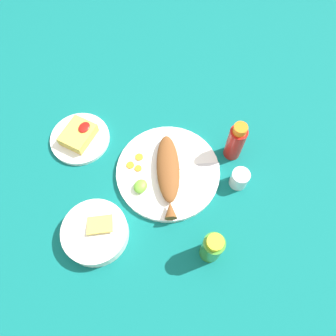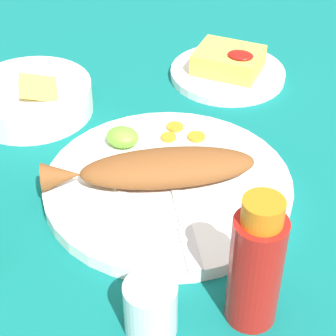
{
  "view_description": "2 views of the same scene",
  "coord_description": "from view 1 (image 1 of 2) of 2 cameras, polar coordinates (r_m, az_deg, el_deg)",
  "views": [
    {
      "loc": [
        -0.38,
        -0.19,
        0.94
      ],
      "look_at": [
        0.0,
        0.0,
        0.04
      ],
      "focal_mm": 35.0,
      "sensor_mm": 36.0,
      "label": 1
    },
    {
      "loc": [
        0.24,
        -0.56,
        0.52
      ],
      "look_at": [
        0.0,
        0.0,
        0.04
      ],
      "focal_mm": 65.0,
      "sensor_mm": 36.0,
      "label": 2
    }
  ],
  "objects": [
    {
      "name": "main_plate",
      "position": [
        1.03,
        0.0,
        -0.69
      ],
      "size": [
        0.32,
        0.32,
        0.02
      ],
      "primitive_type": "cylinder",
      "color": "white",
      "rests_on": "ground_plane"
    },
    {
      "name": "fork_far",
      "position": [
        1.01,
        4.45,
        -2.22
      ],
      "size": [
        0.15,
        0.13,
        0.0
      ],
      "rotation": [
        0.0,
        0.0,
        5.62
      ],
      "color": "silver",
      "rests_on": "main_plate"
    },
    {
      "name": "fried_fish",
      "position": [
        0.99,
        0.04,
        -0.65
      ],
      "size": [
        0.26,
        0.18,
        0.04
      ],
      "rotation": [
        0.0,
        0.0,
        0.52
      ],
      "color": "brown",
      "rests_on": "main_plate"
    },
    {
      "name": "carrot_slice_near",
      "position": [
        1.04,
        -5.02,
        1.97
      ],
      "size": [
        0.03,
        0.03,
        0.0
      ],
      "primitive_type": "cylinder",
      "color": "orange",
      "rests_on": "main_plate"
    },
    {
      "name": "fork_near",
      "position": [
        1.02,
        4.56,
        0.19
      ],
      "size": [
        0.11,
        0.16,
        0.0
      ],
      "rotation": [
        0.0,
        0.0,
        5.27
      ],
      "color": "silver",
      "rests_on": "main_plate"
    },
    {
      "name": "salt_cup",
      "position": [
        1.02,
        12.29,
        -1.93
      ],
      "size": [
        0.05,
        0.05,
        0.06
      ],
      "color": "silver",
      "rests_on": "ground_plane"
    },
    {
      "name": "carrot_slice_far",
      "position": [
        1.02,
        -5.21,
        -0.06
      ],
      "size": [
        0.02,
        0.02,
        0.0
      ],
      "primitive_type": "cylinder",
      "color": "orange",
      "rests_on": "main_plate"
    },
    {
      "name": "guacamole_bowl",
      "position": [
        0.97,
        -12.55,
        -10.85
      ],
      "size": [
        0.19,
        0.19,
        0.06
      ],
      "color": "white",
      "rests_on": "ground_plane"
    },
    {
      "name": "hot_sauce_bottle_green",
      "position": [
        0.9,
        7.67,
        -13.58
      ],
      "size": [
        0.06,
        0.06,
        0.14
      ],
      "color": "#3D8428",
      "rests_on": "ground_plane"
    },
    {
      "name": "carrot_slice_mid",
      "position": [
        1.03,
        -6.6,
        0.5
      ],
      "size": [
        0.02,
        0.02,
        0.0
      ],
      "primitive_type": "cylinder",
      "color": "orange",
      "rests_on": "main_plate"
    },
    {
      "name": "lime_wedge_main",
      "position": [
        0.99,
        -4.82,
        -3.19
      ],
      "size": [
        0.05,
        0.04,
        0.03
      ],
      "primitive_type": "ellipsoid",
      "color": "#6BB233",
      "rests_on": "main_plate"
    },
    {
      "name": "ground_plane",
      "position": [
        1.03,
        0.0,
        -0.9
      ],
      "size": [
        4.0,
        4.0,
        0.0
      ],
      "primitive_type": "plane",
      "color": "#0C605B"
    },
    {
      "name": "fries_pile",
      "position": [
        1.1,
        -15.33,
        5.66
      ],
      "size": [
        0.11,
        0.09,
        0.04
      ],
      "color": "gold",
      "rests_on": "side_plate_fries"
    },
    {
      "name": "side_plate_fries",
      "position": [
        1.12,
        -15.05,
        4.97
      ],
      "size": [
        0.19,
        0.19,
        0.01
      ],
      "primitive_type": "cylinder",
      "color": "white",
      "rests_on": "ground_plane"
    },
    {
      "name": "hot_sauce_bottle_red",
      "position": [
        1.02,
        11.69,
        4.5
      ],
      "size": [
        0.05,
        0.05,
        0.16
      ],
      "color": "#B21914",
      "rests_on": "ground_plane"
    }
  ]
}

